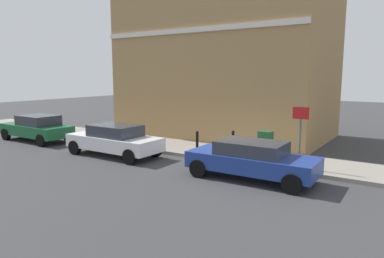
{
  "coord_description": "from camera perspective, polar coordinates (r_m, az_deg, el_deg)",
  "views": [
    {
      "loc": [
        -11.92,
        -6.17,
        3.57
      ],
      "look_at": [
        0.94,
        2.35,
        1.2
      ],
      "focal_mm": 33.06,
      "sensor_mm": 36.0,
      "label": 1
    }
  ],
  "objects": [
    {
      "name": "ground",
      "position": [
        13.89,
        5.98,
        -6.21
      ],
      "size": [
        80.0,
        80.0,
        0.0
      ],
      "primitive_type": "plane",
      "color": "#38383A"
    },
    {
      "name": "sidewalk",
      "position": [
        18.68,
        -7.88,
        -2.13
      ],
      "size": [
        2.76,
        30.0,
        0.15
      ],
      "primitive_type": "cube",
      "color": "gray",
      "rests_on": "ground"
    },
    {
      "name": "corner_building",
      "position": [
        21.13,
        5.56,
        12.38
      ],
      "size": [
        7.08,
        11.51,
        9.85
      ],
      "color": "#9E7A4C",
      "rests_on": "ground"
    },
    {
      "name": "car_blue",
      "position": [
        12.33,
        9.59,
        -4.8
      ],
      "size": [
        1.89,
        4.44,
        1.33
      ],
      "rotation": [
        0.0,
        0.0,
        1.59
      ],
      "color": "navy",
      "rests_on": "ground"
    },
    {
      "name": "car_white",
      "position": [
        16.02,
        -12.4,
        -1.69
      ],
      "size": [
        1.84,
        4.47,
        1.39
      ],
      "rotation": [
        0.0,
        0.0,
        1.58
      ],
      "color": "silver",
      "rests_on": "ground"
    },
    {
      "name": "car_green",
      "position": [
        20.92,
        -23.74,
        0.2
      ],
      "size": [
        1.85,
        4.4,
        1.42
      ],
      "rotation": [
        0.0,
        0.0,
        1.56
      ],
      "color": "#195933",
      "rests_on": "ground"
    },
    {
      "name": "utility_cabinet",
      "position": [
        14.8,
        11.73,
        -2.7
      ],
      "size": [
        0.46,
        0.61,
        1.15
      ],
      "color": "#1E4C28",
      "rests_on": "sidewalk"
    },
    {
      "name": "bollard_near_cabinet",
      "position": [
        15.5,
        6.62,
        -1.97
      ],
      "size": [
        0.14,
        0.14,
        1.04
      ],
      "color": "black",
      "rests_on": "sidewalk"
    },
    {
      "name": "bollard_far_kerb",
      "position": [
        15.25,
        0.84,
        -2.1
      ],
      "size": [
        0.14,
        0.14,
        1.04
      ],
      "color": "black",
      "rests_on": "sidewalk"
    },
    {
      "name": "street_sign",
      "position": [
        13.48,
        17.08,
        0.2
      ],
      "size": [
        0.08,
        0.6,
        2.3
      ],
      "color": "#59595B",
      "rests_on": "sidewalk"
    }
  ]
}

